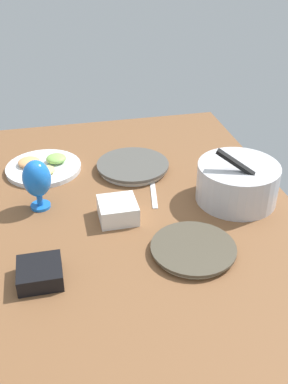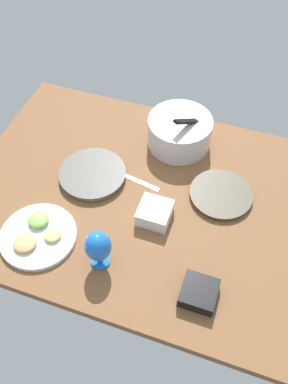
% 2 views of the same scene
% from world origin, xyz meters
% --- Properties ---
extents(ground_plane, '(1.60, 1.04, 0.04)m').
position_xyz_m(ground_plane, '(0.00, 0.00, -0.02)').
color(ground_plane, brown).
extents(dinner_plate_left, '(0.28, 0.28, 0.03)m').
position_xyz_m(dinner_plate_left, '(-0.31, 0.03, 0.02)').
color(dinner_plate_left, silver).
rests_on(dinner_plate_left, ground_plane).
extents(dinner_plate_right, '(0.25, 0.25, 0.02)m').
position_xyz_m(dinner_plate_right, '(0.22, 0.10, 0.01)').
color(dinner_plate_right, beige).
rests_on(dinner_plate_right, ground_plane).
extents(mixing_bowl, '(0.28, 0.28, 0.20)m').
position_xyz_m(mixing_bowl, '(-0.02, 0.33, 0.07)').
color(mixing_bowl, silver).
rests_on(mixing_bowl, ground_plane).
extents(fruit_platter, '(0.29, 0.29, 0.05)m').
position_xyz_m(fruit_platter, '(-0.38, -0.31, 0.01)').
color(fruit_platter, silver).
rests_on(fruit_platter, ground_plane).
extents(hurricane_glass_blue, '(0.09, 0.09, 0.18)m').
position_xyz_m(hurricane_glass_blue, '(-0.12, -0.33, 0.11)').
color(hurricane_glass_blue, blue).
rests_on(hurricane_glass_blue, ground_plane).
extents(square_bowl_white, '(0.12, 0.12, 0.06)m').
position_xyz_m(square_bowl_white, '(0.00, -0.08, 0.04)').
color(square_bowl_white, white).
rests_on(square_bowl_white, ground_plane).
extents(square_bowl_black, '(0.12, 0.12, 0.05)m').
position_xyz_m(square_bowl_black, '(0.24, -0.34, 0.03)').
color(square_bowl_black, black).
rests_on(square_bowl_black, ground_plane).
extents(fork_by_left_plate, '(0.18, 0.05, 0.01)m').
position_xyz_m(fork_by_left_plate, '(-0.11, 0.06, 0.00)').
color(fork_by_left_plate, silver).
rests_on(fork_by_left_plate, ground_plane).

